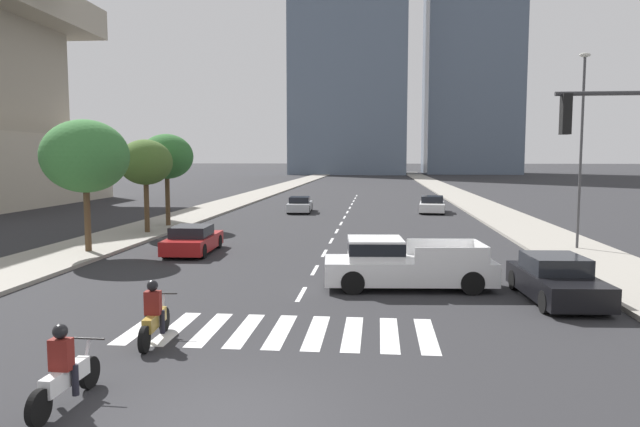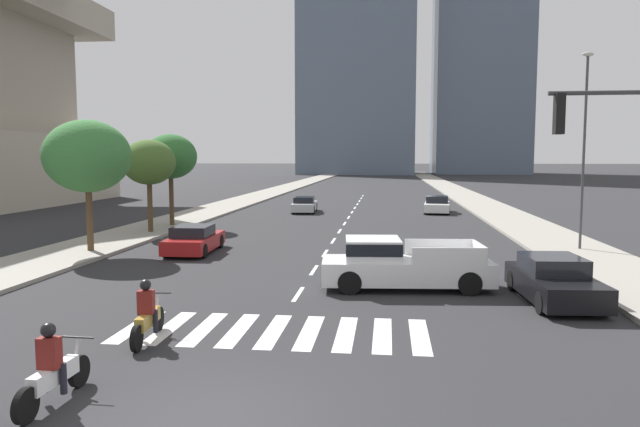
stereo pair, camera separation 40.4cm
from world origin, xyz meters
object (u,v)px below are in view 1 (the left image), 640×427
(sedan_silver_1, at_px, (300,205))
(pickup_truck, at_px, (400,264))
(motorcycle_lead, at_px, (154,317))
(sedan_white_0, at_px, (432,205))
(sedan_red_2, at_px, (193,240))
(street_tree_nearest, at_px, (85,156))
(street_tree_third, at_px, (167,157))
(street_lamp_east, at_px, (582,138))
(street_tree_second, at_px, (145,163))
(motorcycle_trailing, at_px, (65,374))
(sedan_black_3, at_px, (556,280))

(sedan_silver_1, bearing_deg, pickup_truck, -168.43)
(motorcycle_lead, bearing_deg, sedan_white_0, -20.96)
(sedan_red_2, height_order, street_tree_nearest, street_tree_nearest)
(motorcycle_lead, relative_size, street_tree_third, 0.40)
(sedan_silver_1, bearing_deg, street_tree_nearest, 159.01)
(street_lamp_east, xyz_separation_m, street_tree_second, (-22.09, 3.65, -1.16))
(street_tree_second, bearing_deg, motorcycle_lead, -67.46)
(sedan_silver_1, relative_size, street_tree_third, 0.80)
(sedan_white_0, distance_m, sedan_red_2, 24.36)
(motorcycle_trailing, bearing_deg, street_tree_nearest, 27.58)
(motorcycle_trailing, bearing_deg, sedan_red_2, 11.93)
(motorcycle_lead, height_order, street_lamp_east, street_lamp_east)
(street_tree_nearest, bearing_deg, street_tree_third, 90.00)
(sedan_red_2, height_order, street_tree_third, street_tree_third)
(sedan_white_0, height_order, sedan_silver_1, sedan_white_0)
(sedan_red_2, height_order, sedan_black_3, sedan_black_3)
(sedan_silver_1, height_order, sedan_black_3, sedan_black_3)
(motorcycle_trailing, height_order, sedan_black_3, motorcycle_trailing)
(pickup_truck, relative_size, sedan_silver_1, 1.27)
(sedan_silver_1, relative_size, street_tree_nearest, 0.76)
(pickup_truck, xyz_separation_m, sedan_red_2, (-9.09, 6.28, -0.23))
(street_tree_nearest, bearing_deg, sedan_black_3, -20.19)
(motorcycle_lead, relative_size, sedan_silver_1, 0.50)
(sedan_black_3, bearing_deg, sedan_red_2, -122.26)
(motorcycle_trailing, height_order, sedan_white_0, motorcycle_trailing)
(sedan_white_0, bearing_deg, street_lamp_east, 20.46)
(motorcycle_trailing, bearing_deg, street_lamp_east, -36.66)
(motorcycle_trailing, relative_size, sedan_red_2, 0.50)
(motorcycle_trailing, bearing_deg, sedan_white_0, -12.94)
(motorcycle_lead, xyz_separation_m, pickup_truck, (5.96, 6.28, 0.23))
(street_lamp_east, bearing_deg, motorcycle_lead, -134.09)
(pickup_truck, xyz_separation_m, sedan_white_0, (3.49, 27.15, -0.22))
(sedan_silver_1, height_order, street_tree_nearest, street_tree_nearest)
(motorcycle_lead, bearing_deg, sedan_red_2, 8.80)
(pickup_truck, height_order, sedan_black_3, pickup_truck)
(sedan_red_2, height_order, street_lamp_east, street_lamp_east)
(sedan_black_3, relative_size, street_lamp_east, 0.50)
(sedan_white_0, bearing_deg, sedan_red_2, -25.56)
(motorcycle_trailing, distance_m, sedan_black_3, 13.85)
(motorcycle_lead, height_order, motorcycle_trailing, same)
(sedan_black_3, bearing_deg, street_lamp_east, 155.19)
(pickup_truck, distance_m, street_tree_second, 18.61)
(pickup_truck, relative_size, sedan_white_0, 1.28)
(sedan_white_0, relative_size, sedan_red_2, 1.02)
(pickup_truck, height_order, street_tree_second, street_tree_second)
(motorcycle_trailing, relative_size, street_tree_second, 0.42)
(sedan_white_0, xyz_separation_m, sedan_silver_1, (-10.38, -0.77, -0.02))
(motorcycle_trailing, xyz_separation_m, street_tree_nearest, (-7.49, 15.40, 3.78))
(sedan_black_3, distance_m, street_tree_third, 25.08)
(street_lamp_east, relative_size, street_tree_third, 1.58)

